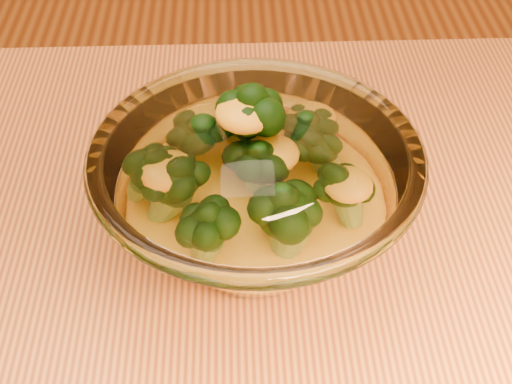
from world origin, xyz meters
TOP-DOWN VIEW (x-y plane):
  - glass_bowl at (-0.03, 0.12)m, footprint 0.22×0.22m
  - cheese_sauce at (-0.03, 0.12)m, footprint 0.13×0.13m
  - broccoli_heap at (-0.03, 0.14)m, footprint 0.14×0.13m

SIDE VIEW (x-z plane):
  - cheese_sauce at x=-0.03m, z-range 0.76..0.80m
  - glass_bowl at x=-0.03m, z-range 0.75..0.85m
  - broccoli_heap at x=-0.03m, z-range 0.78..0.86m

